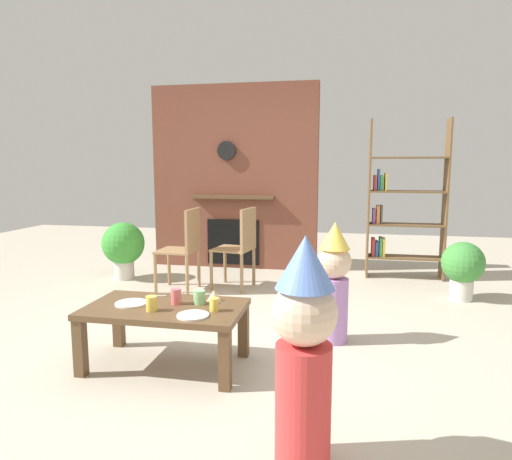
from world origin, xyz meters
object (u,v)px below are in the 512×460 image
object	(u,v)px
child_in_pink	(334,279)
dining_chair_middle	(240,243)
coffee_table	(165,316)
paper_cup_near_left	(199,297)
paper_plate_front	(131,303)
paper_cup_far_left	(214,305)
birthday_cake_slice	(214,295)
paper_cup_center	(152,303)
potted_plant_short	(123,246)
paper_cup_near_right	(176,296)
bookshelf	(399,207)
paper_plate_rear	(193,315)
dining_chair_left	(185,245)
child_with_cone_hat	(304,346)
potted_plant_tall	(463,266)

from	to	relation	value
child_in_pink	dining_chair_middle	world-z (taller)	child_in_pink
coffee_table	dining_chair_middle	xyz separation A→B (m)	(0.05, 2.02, 0.16)
paper_cup_near_left	paper_plate_front	bearing A→B (deg)	-167.82
paper_cup_near_left	paper_cup_far_left	distance (m)	0.19
birthday_cake_slice	dining_chair_middle	distance (m)	1.85
paper_cup_center	potted_plant_short	bearing A→B (deg)	121.18
paper_cup_near_right	bookshelf	bearing A→B (deg)	58.33
paper_plate_rear	potted_plant_short	bearing A→B (deg)	125.73
coffee_table	dining_chair_left	size ratio (longest dim) A/B	1.18
dining_chair_left	paper_plate_rear	bearing A→B (deg)	112.83
paper_cup_far_left	dining_chair_middle	xyz separation A→B (m)	(-0.30, 2.06, 0.05)
bookshelf	paper_cup_far_left	size ratio (longest dim) A/B	22.05
child_with_cone_hat	potted_plant_tall	xyz separation A→B (m)	(1.35, 2.89, -0.21)
coffee_table	paper_plate_rear	distance (m)	0.31
paper_cup_near_right	paper_plate_rear	xyz separation A→B (m)	(0.20, -0.22, -0.05)
paper_plate_rear	paper_cup_center	bearing A→B (deg)	169.91
child_in_pink	potted_plant_short	world-z (taller)	child_in_pink
bookshelf	paper_cup_near_right	bearing A→B (deg)	-121.67
paper_cup_far_left	paper_plate_front	world-z (taller)	paper_cup_far_left
child_in_pink	potted_plant_short	bearing A→B (deg)	-61.85
paper_plate_front	potted_plant_short	xyz separation A→B (m)	(-1.19, 2.18, -0.02)
paper_cup_center	paper_plate_rear	world-z (taller)	paper_cup_center
child_with_cone_hat	dining_chair_left	bearing A→B (deg)	-20.14
paper_plate_front	paper_cup_center	bearing A→B (deg)	-28.18
paper_cup_near_left	paper_cup_near_right	distance (m)	0.16
child_in_pink	birthday_cake_slice	bearing A→B (deg)	-0.55
paper_cup_near_left	dining_chair_left	bearing A→B (deg)	112.95
dining_chair_middle	potted_plant_short	world-z (taller)	dining_chair_middle
coffee_table	paper_cup_center	xyz separation A→B (m)	(-0.05, -0.11, 0.12)
potted_plant_tall	potted_plant_short	xyz separation A→B (m)	(-3.79, 0.14, 0.06)
dining_chair_left	birthday_cake_slice	bearing A→B (deg)	117.83
paper_cup_near_right	paper_cup_far_left	world-z (taller)	paper_cup_near_right
child_with_cone_hat	child_in_pink	world-z (taller)	child_with_cone_hat
dining_chair_left	paper_cup_center	bearing A→B (deg)	105.32
birthday_cake_slice	child_with_cone_hat	bearing A→B (deg)	-55.09
dining_chair_left	paper_cup_near_right	bearing A→B (deg)	109.69
coffee_table	child_with_cone_hat	bearing A→B (deg)	-40.06
paper_cup_far_left	potted_plant_tall	distance (m)	2.89
potted_plant_tall	paper_cup_near_left	bearing A→B (deg)	-137.82
bookshelf	coffee_table	size ratio (longest dim) A/B	1.80
paper_plate_rear	birthday_cake_slice	world-z (taller)	birthday_cake_slice
paper_cup_far_left	potted_plant_short	size ratio (longest dim) A/B	0.13
child_in_pink	dining_chair_left	distance (m)	1.99
paper_cup_far_left	dining_chair_middle	world-z (taller)	dining_chair_middle
paper_plate_front	paper_plate_rear	world-z (taller)	same
paper_plate_rear	dining_chair_middle	distance (m)	2.20
paper_plate_rear	child_in_pink	distance (m)	1.19
paper_cup_near_right	paper_cup_near_left	bearing A→B (deg)	13.28
paper_cup_center	child_with_cone_hat	xyz separation A→B (m)	(1.06, -0.74, 0.09)
birthday_cake_slice	potted_plant_tall	bearing A→B (deg)	41.83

